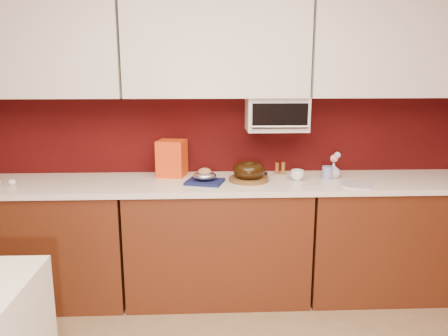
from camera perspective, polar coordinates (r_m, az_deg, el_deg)
wall_back at (r=3.44m, az=-1.04°, el=5.23°), size 4.00×0.02×2.50m
base_cabinet_left at (r=3.57m, az=-23.06°, el=-9.14°), size 1.31×0.58×0.86m
base_cabinet_center at (r=3.35m, az=-0.85°, el=-9.54°), size 1.31×0.58×0.86m
base_cabinet_right at (r=3.63m, az=20.93°, el=-8.58°), size 1.31×0.58×0.86m
countertop at (r=3.20m, az=-0.87°, el=-2.06°), size 4.00×0.62×0.04m
upper_cabinet_left at (r=3.48m, az=-24.28°, el=14.15°), size 1.31×0.33×0.70m
upper_cabinet_center at (r=3.25m, az=-1.01°, el=15.41°), size 1.31×0.33×0.70m
upper_cabinet_right at (r=3.54m, az=21.83°, el=14.30°), size 1.31×0.33×0.70m
toaster_oven at (r=3.32m, az=6.86°, el=7.05°), size 0.45×0.30×0.25m
toaster_oven_door at (r=3.17m, az=7.32°, el=6.77°), size 0.40×0.02×0.18m
toaster_oven_handle at (r=3.16m, az=7.33°, el=5.39°), size 0.42×0.02×0.02m
cake_base at (r=3.20m, az=3.25°, el=-1.47°), size 0.29×0.29×0.03m
bundt_cake at (r=3.19m, az=3.27°, el=-0.30°), size 0.31×0.31×0.10m
navy_towel at (r=3.14m, az=-2.52°, el=-1.80°), size 0.30×0.28×0.02m
foil_ham_nest at (r=3.13m, az=-2.53°, el=-1.00°), size 0.20×0.18×0.06m
roasted_ham at (r=3.13m, az=-2.54°, el=-0.55°), size 0.11×0.10×0.06m
pandoro_box at (r=3.35m, az=-6.82°, el=1.28°), size 0.24×0.23×0.28m
dark_pan at (r=3.33m, az=4.12°, el=-0.89°), size 0.19×0.19×0.03m
coffee_mug at (r=3.26m, az=9.55°, el=-0.77°), size 0.11×0.11×0.09m
blue_jar at (r=3.34m, az=13.36°, el=-0.59°), size 0.09×0.09×0.10m
flower_vase at (r=3.39m, az=14.11°, el=-0.17°), size 0.10×0.10×0.13m
flower_pink at (r=3.37m, az=14.18°, el=1.22°), size 0.06×0.06×0.06m
flower_blue at (r=3.39m, az=14.59°, el=1.65°), size 0.05×0.05×0.05m
china_plate at (r=3.20m, az=16.94°, el=-2.18°), size 0.24×0.24×0.01m
amber_bottle at (r=3.43m, az=6.93°, el=-0.04°), size 0.04×0.04×0.09m
egg_right at (r=3.42m, az=-25.95°, el=-1.68°), size 0.06×0.05×0.04m
amber_bottle_tall at (r=3.42m, az=7.73°, el=-0.05°), size 0.03×0.03×0.10m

